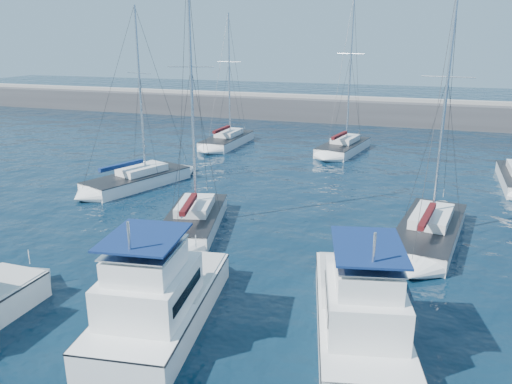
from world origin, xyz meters
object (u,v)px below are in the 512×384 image
(sailboat_mid_b, at_px, (194,219))
(sailboat_mid_d, at_px, (429,231))
(motor_yacht_stbd_inner, at_px, (360,311))
(motor_yacht_port_inner, at_px, (158,301))
(sailboat_back_b, at_px, (343,147))
(sailboat_back_a, at_px, (227,140))
(sailboat_mid_a, at_px, (138,180))

(sailboat_mid_b, relative_size, sailboat_mid_d, 1.05)
(motor_yacht_stbd_inner, bearing_deg, motor_yacht_port_inner, -179.85)
(motor_yacht_port_inner, bearing_deg, motor_yacht_stbd_inner, 4.88)
(motor_yacht_port_inner, distance_m, sailboat_back_b, 34.69)
(sailboat_mid_b, xyz_separation_m, sailboat_back_a, (-7.21, 23.54, -0.02))
(motor_yacht_port_inner, xyz_separation_m, sailboat_mid_a, (-11.47, 17.22, -0.63))
(motor_yacht_stbd_inner, xyz_separation_m, sailboat_back_b, (-5.88, 32.83, -0.61))
(sailboat_mid_a, bearing_deg, sailboat_mid_b, -19.88)
(sailboat_mid_a, height_order, sailboat_mid_b, sailboat_mid_b)
(sailboat_mid_a, height_order, sailboat_back_b, sailboat_back_b)
(motor_yacht_port_inner, distance_m, motor_yacht_stbd_inner, 7.99)
(sailboat_mid_b, distance_m, sailboat_back_b, 24.72)
(motor_yacht_stbd_inner, xyz_separation_m, sailboat_mid_d, (2.52, 11.29, -0.63))
(sailboat_mid_d, bearing_deg, sailboat_back_b, 119.76)
(motor_yacht_stbd_inner, relative_size, sailboat_mid_d, 0.69)
(motor_yacht_stbd_inner, bearing_deg, sailboat_mid_d, 64.56)
(motor_yacht_port_inner, relative_size, sailboat_back_a, 0.66)
(motor_yacht_port_inner, distance_m, sailboat_mid_a, 20.69)
(sailboat_mid_a, distance_m, sailboat_mid_d, 22.16)
(sailboat_back_a, height_order, sailboat_back_b, sailboat_back_b)
(motor_yacht_port_inner, distance_m, sailboat_mid_b, 11.04)
(motor_yacht_stbd_inner, relative_size, sailboat_back_a, 0.72)
(sailboat_mid_a, height_order, sailboat_mid_d, sailboat_mid_d)
(sailboat_back_a, bearing_deg, sailboat_back_b, 4.56)
(sailboat_mid_a, relative_size, sailboat_mid_b, 0.90)
(sailboat_mid_d, distance_m, sailboat_back_b, 23.12)
(motor_yacht_port_inner, relative_size, sailboat_mid_b, 0.59)
(sailboat_mid_a, distance_m, sailboat_back_b, 21.96)
(sailboat_mid_b, height_order, sailboat_mid_d, sailboat_mid_b)
(sailboat_mid_a, distance_m, sailboat_back_a, 16.83)
(motor_yacht_stbd_inner, distance_m, sailboat_mid_a, 24.67)
(motor_yacht_stbd_inner, relative_size, sailboat_mid_a, 0.73)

